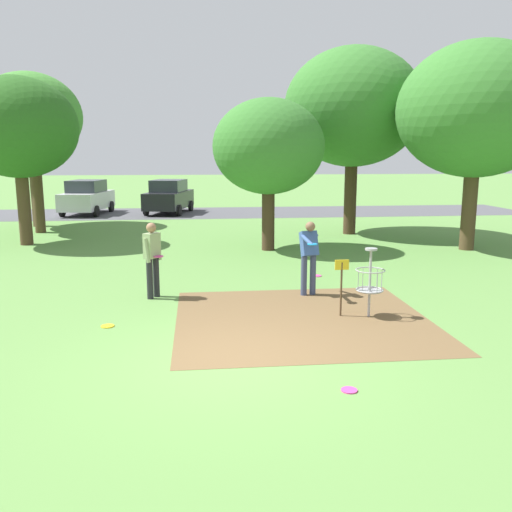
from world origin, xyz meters
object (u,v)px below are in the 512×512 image
player_throwing (309,253)px  tree_near_right (353,108)px  frisbee_mid_grass (108,326)px  parked_car_center_left (169,197)px  frisbee_by_tee (317,276)px  tree_mid_center (33,129)px  tree_mid_right (30,117)px  player_foreground_watching (152,256)px  frisbee_near_basket (349,390)px  disc_golf_basket (367,280)px  tree_far_left (18,128)px  parked_car_leftmost (87,197)px  tree_mid_left (476,111)px  tree_near_left (268,147)px

player_throwing → tree_near_right: tree_near_right is taller
frisbee_mid_grass → parked_car_center_left: (0.17, 19.98, 0.91)m
frisbee_by_tee → tree_mid_center: 14.00m
tree_mid_right → player_throwing: bearing=-53.8°
frisbee_by_tee → parked_car_center_left: parked_car_center_left is taller
player_foreground_watching → frisbee_by_tee: player_foreground_watching is taller
frisbee_near_basket → tree_mid_right: size_ratio=0.03×
frisbee_near_basket → tree_mid_center: size_ratio=0.04×
disc_golf_basket → tree_far_left: 14.02m
frisbee_mid_grass → frisbee_near_basket: bearing=-40.6°
parked_car_leftmost → frisbee_by_tee: bearing=-60.8°
frisbee_by_tee → parked_car_leftmost: bearing=119.2°
player_foreground_watching → player_throwing: 3.53m
frisbee_near_basket → tree_mid_left: bearing=55.8°
player_throwing → tree_mid_center: bearing=129.0°
frisbee_near_basket → player_throwing: bearing=84.6°
tree_near_left → tree_near_right: (3.81, 3.42, 1.57)m
disc_golf_basket → frisbee_by_tee: bearing=92.8°
tree_mid_right → tree_near_right: bearing=-16.0°
frisbee_by_tee → tree_near_right: 9.53m
frisbee_mid_grass → tree_near_left: tree_near_left is taller
tree_near_right → tree_far_left: size_ratio=1.25×
disc_golf_basket → tree_mid_right: 18.77m
frisbee_by_tee → parked_car_center_left: size_ratio=0.06×
tree_near_left → parked_car_leftmost: bearing=124.5°
disc_golf_basket → frisbee_mid_grass: bearing=-178.9°
player_throwing → tree_near_left: 6.48m
player_foreground_watching → tree_far_left: bearing=123.0°
tree_mid_center → tree_far_left: 3.13m
disc_golf_basket → parked_car_center_left: (-4.86, 19.88, 0.17)m
player_foreground_watching → tree_near_right: bearing=52.2°
tree_far_left → frisbee_near_basket: bearing=-58.1°
player_foreground_watching → tree_mid_left: (10.14, 5.20, 3.64)m
tree_mid_left → tree_mid_right: size_ratio=1.01×
tree_near_left → tree_far_left: (-8.51, 2.04, 0.67)m
tree_mid_left → parked_car_center_left: size_ratio=1.51×
disc_golf_basket → frisbee_by_tee: disc_golf_basket is taller
frisbee_by_tee → parked_car_leftmost: 18.62m
player_throwing → frisbee_near_basket: (-0.48, -5.08, -0.98)m
player_foreground_watching → parked_car_leftmost: size_ratio=0.39×
player_foreground_watching → frisbee_near_basket: player_foreground_watching is taller
tree_near_left → tree_mid_center: bearing=149.9°
tree_near_right → tree_mid_center: size_ratio=1.28×
tree_mid_center → parked_car_center_left: bearing=54.6°
tree_mid_center → parked_car_center_left: tree_mid_center is taller
tree_mid_left → player_throwing: bearing=-141.0°
parked_car_center_left → tree_near_left: bearing=-72.1°
tree_far_left → player_foreground_watching: bearing=-57.0°
player_foreground_watching → frisbee_by_tee: (4.15, 1.74, -0.96)m
player_throwing → tree_far_left: size_ratio=0.29×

